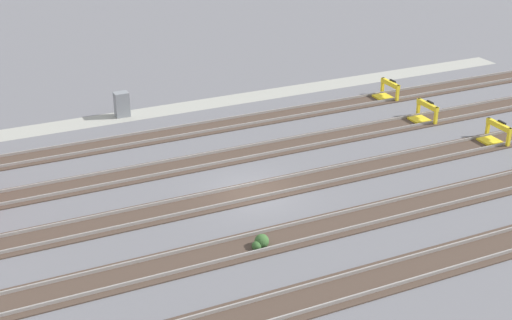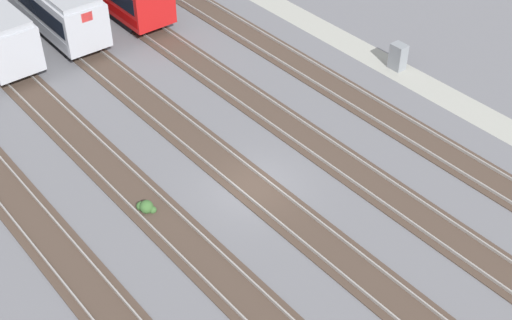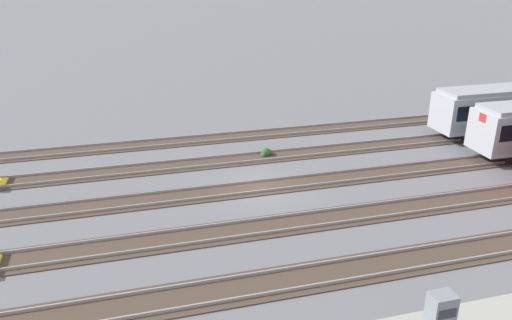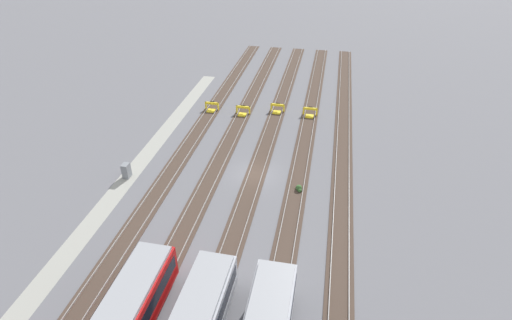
# 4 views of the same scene
# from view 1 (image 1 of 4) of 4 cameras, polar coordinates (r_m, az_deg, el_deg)

# --- Properties ---
(ground_plane) EXTENTS (400.00, 400.00, 0.00)m
(ground_plane) POSITION_cam_1_polar(r_m,az_deg,el_deg) (35.98, -0.19, -2.65)
(ground_plane) COLOR slate
(service_walkway) EXTENTS (54.00, 2.00, 0.01)m
(service_walkway) POSITION_cam_1_polar(r_m,az_deg,el_deg) (47.41, -7.02, 4.02)
(service_walkway) COLOR #9E9E93
(service_walkway) RESTS_ON ground
(rail_track_nearest) EXTENTS (90.00, 2.23, 0.21)m
(rail_track_nearest) POSITION_cam_1_polar(r_m,az_deg,el_deg) (43.73, -5.28, 2.37)
(rail_track_nearest) COLOR #47382D
(rail_track_nearest) RESTS_ON ground
(rail_track_near_inner) EXTENTS (90.00, 2.23, 0.21)m
(rail_track_near_inner) POSITION_cam_1_polar(r_m,az_deg,el_deg) (39.77, -2.99, 0.14)
(rail_track_near_inner) COLOR #47382D
(rail_track_near_inner) RESTS_ON ground
(rail_track_middle) EXTENTS (90.00, 2.24, 0.21)m
(rail_track_middle) POSITION_cam_1_polar(r_m,az_deg,el_deg) (35.96, -0.19, -2.59)
(rail_track_middle) COLOR #47382D
(rail_track_middle) RESTS_ON ground
(rail_track_far_inner) EXTENTS (90.00, 2.23, 0.21)m
(rail_track_far_inner) POSITION_cam_1_polar(r_m,az_deg,el_deg) (32.36, 3.26, -5.92)
(rail_track_far_inner) COLOR #47382D
(rail_track_far_inner) RESTS_ON ground
(rail_track_farthest) EXTENTS (90.00, 2.23, 0.21)m
(rail_track_farthest) POSITION_cam_1_polar(r_m,az_deg,el_deg) (29.03, 7.60, -10.03)
(rail_track_farthest) COLOR #47382D
(rail_track_farthest) RESTS_ON ground
(bumper_stop_nearest_track) EXTENTS (1.35, 2.00, 1.22)m
(bumper_stop_nearest_track) POSITION_cam_1_polar(r_m,az_deg,el_deg) (49.93, 10.43, 5.47)
(bumper_stop_nearest_track) COLOR yellow
(bumper_stop_nearest_track) RESTS_ON ground
(bumper_stop_near_inner_track) EXTENTS (1.35, 2.00, 1.22)m
(bumper_stop_near_inner_track) POSITION_cam_1_polar(r_m,az_deg,el_deg) (46.27, 13.28, 3.68)
(bumper_stop_near_inner_track) COLOR yellow
(bumper_stop_near_inner_track) RESTS_ON ground
(bumper_stop_middle_track) EXTENTS (1.36, 2.01, 1.22)m
(bumper_stop_middle_track) POSITION_cam_1_polar(r_m,az_deg,el_deg) (44.09, 18.55, 2.00)
(bumper_stop_middle_track) COLOR yellow
(bumper_stop_middle_track) RESTS_ON ground
(electrical_cabinet) EXTENTS (0.90, 0.73, 1.60)m
(electrical_cabinet) POSITION_cam_1_polar(r_m,az_deg,el_deg) (46.49, -10.69, 4.40)
(electrical_cabinet) COLOR gray
(electrical_cabinet) RESTS_ON ground
(weed_clump) EXTENTS (0.92, 0.70, 0.64)m
(weed_clump) POSITION_cam_1_polar(r_m,az_deg,el_deg) (31.31, 0.40, -6.59)
(weed_clump) COLOR #38602D
(weed_clump) RESTS_ON ground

